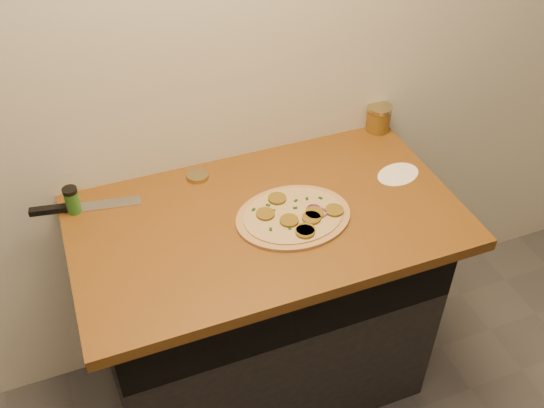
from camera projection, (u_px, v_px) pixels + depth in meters
name	position (u px, v px, depth m)	size (l,w,h in m)	color
cabinet	(264.00, 307.00, 2.20)	(1.10, 0.60, 0.86)	black
countertop	(266.00, 220.00, 1.89)	(1.20, 0.70, 0.04)	brown
pizza	(294.00, 216.00, 1.86)	(0.35, 0.35, 0.02)	tan
chefs_knife	(76.00, 207.00, 1.89)	(0.34, 0.09, 0.02)	#B7BAC1
mason_jar_lid	(198.00, 176.00, 2.01)	(0.07, 0.07, 0.02)	tan
salsa_jar	(379.00, 118.00, 2.20)	(0.09, 0.09, 0.10)	#A62510
spice_shaker	(72.00, 200.00, 1.86)	(0.05, 0.05, 0.09)	#26611E
flour_spill	(398.00, 174.00, 2.03)	(0.16, 0.16, 0.00)	white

